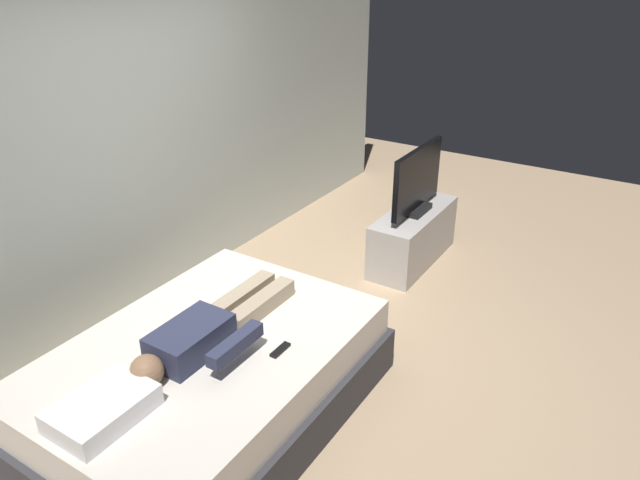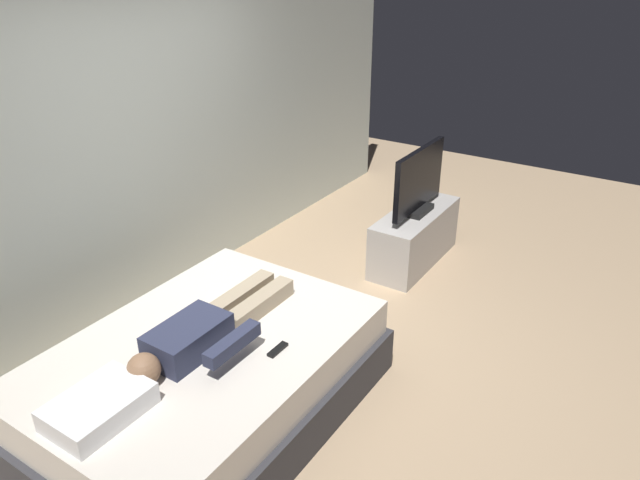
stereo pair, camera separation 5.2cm
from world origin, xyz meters
name	(u,v)px [view 1 (the left image)]	position (x,y,z in m)	size (l,w,h in m)	color
ground_plane	(323,358)	(0.00, 0.00, 0.00)	(10.00, 10.00, 0.00)	tan
back_wall	(172,119)	(0.40, 1.67, 1.40)	(6.40, 0.10, 2.80)	silver
bed	(208,381)	(-0.85, 0.29, 0.26)	(2.09, 1.49, 0.54)	#333338
pillow	(102,409)	(-1.58, 0.29, 0.60)	(0.48, 0.34, 0.12)	white
person	(208,331)	(-0.82, 0.28, 0.62)	(1.26, 0.46, 0.18)	#2D334C
remote	(280,350)	(-0.67, -0.13, 0.55)	(0.15, 0.04, 0.02)	black
tv_stand	(413,237)	(1.68, 0.08, 0.25)	(1.10, 0.40, 0.50)	#B7B2AD
tv	(417,182)	(1.68, 0.08, 0.78)	(0.88, 0.20, 0.59)	black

